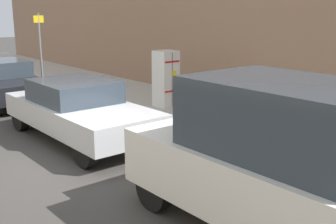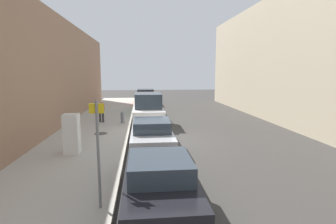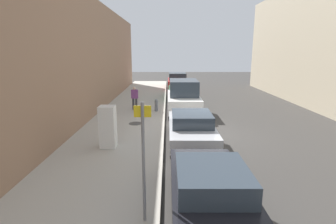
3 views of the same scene
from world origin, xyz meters
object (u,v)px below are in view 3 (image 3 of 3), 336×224
object	(u,v)px
street_sign_post	(144,157)
fire_hydrant	(157,105)
pedestrian_walking_far	(136,97)
parked_van_white	(184,97)
discarded_refrigerator	(109,127)
parked_suv_red	(178,81)
parked_sedan_dark	(211,191)
parked_sedan_silver	(192,127)
parked_sedan_green	(181,91)

from	to	relation	value
street_sign_post	fire_hydrant	size ratio (longest dim) A/B	3.46
pedestrian_walking_far	parked_van_white	distance (m)	3.18
discarded_refrigerator	pedestrian_walking_far	size ratio (longest dim) A/B	1.10
fire_hydrant	parked_suv_red	distance (m)	11.28
pedestrian_walking_far	parked_sedan_dark	xyz separation A→B (m)	(3.16, -11.32, -0.31)
fire_hydrant	pedestrian_walking_far	bearing A→B (deg)	161.80
parked_suv_red	street_sign_post	bearing A→B (deg)	-93.88
parked_van_white	parked_suv_red	world-z (taller)	parked_van_white
pedestrian_walking_far	street_sign_post	bearing A→B (deg)	47.46
fire_hydrant	discarded_refrigerator	bearing A→B (deg)	-104.11
parked_sedan_silver	parked_van_white	distance (m)	5.73
discarded_refrigerator	fire_hydrant	bearing A→B (deg)	75.89
pedestrian_walking_far	parked_sedan_silver	size ratio (longest dim) A/B	0.33
parked_sedan_silver	parked_sedan_dark	bearing A→B (deg)	-90.00
street_sign_post	parked_sedan_silver	distance (m)	5.83
discarded_refrigerator	parked_sedan_green	xyz separation A→B (m)	(3.36, 11.70, -0.29)
discarded_refrigerator	parked_sedan_green	distance (m)	12.18
parked_sedan_green	parked_sedan_dark	bearing A→B (deg)	-90.00
street_sign_post	parked_suv_red	world-z (taller)	street_sign_post
parked_sedan_dark	parked_van_white	xyz separation A→B (m)	(-0.00, 10.96, 0.35)
pedestrian_walking_far	parked_sedan_silver	bearing A→B (deg)	66.86
discarded_refrigerator	parked_suv_red	size ratio (longest dim) A/B	0.38
parked_sedan_silver	parked_sedan_green	xyz separation A→B (m)	(-0.00, 10.84, -0.02)
fire_hydrant	street_sign_post	bearing A→B (deg)	-88.86
street_sign_post	fire_hydrant	world-z (taller)	street_sign_post
parked_suv_red	pedestrian_walking_far	bearing A→B (deg)	-106.51
pedestrian_walking_far	parked_sedan_green	bearing A→B (deg)	-174.22
pedestrian_walking_far	parked_sedan_green	size ratio (longest dim) A/B	0.33
parked_sedan_silver	parked_van_white	xyz separation A→B (m)	(-0.00, 5.72, 0.33)
discarded_refrigerator	parked_sedan_green	bearing A→B (deg)	73.98
parked_sedan_dark	parked_sedan_green	world-z (taller)	parked_sedan_dark
discarded_refrigerator	parked_sedan_silver	distance (m)	3.48
discarded_refrigerator	parked_suv_red	world-z (taller)	discarded_refrigerator
fire_hydrant	pedestrian_walking_far	size ratio (longest dim) A/B	0.52
pedestrian_walking_far	parked_suv_red	bearing A→B (deg)	-157.13
street_sign_post	parked_van_white	xyz separation A→B (m)	(1.51, 11.27, -0.62)
fire_hydrant	pedestrian_walking_far	world-z (taller)	pedestrian_walking_far
street_sign_post	parked_van_white	bearing A→B (deg)	82.36
parked_sedan_dark	parked_suv_red	distance (m)	21.99
discarded_refrigerator	parked_sedan_silver	xyz separation A→B (m)	(3.36, 0.86, -0.27)
fire_hydrant	parked_sedan_green	bearing A→B (deg)	71.66
street_sign_post	parked_sedan_green	world-z (taller)	street_sign_post
parked_sedan_green	parked_suv_red	bearing A→B (deg)	90.00
parked_van_white	parked_sedan_green	distance (m)	5.13
parked_sedan_dark	parked_suv_red	size ratio (longest dim) A/B	1.00
parked_sedan_silver	pedestrian_walking_far	bearing A→B (deg)	117.49
fire_hydrant	parked_suv_red	world-z (taller)	parked_suv_red
pedestrian_walking_far	parked_sedan_silver	world-z (taller)	pedestrian_walking_far
discarded_refrigerator	parked_sedan_green	world-z (taller)	discarded_refrigerator
street_sign_post	parked_sedan_dark	xyz separation A→B (m)	(1.51, 0.31, -0.97)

